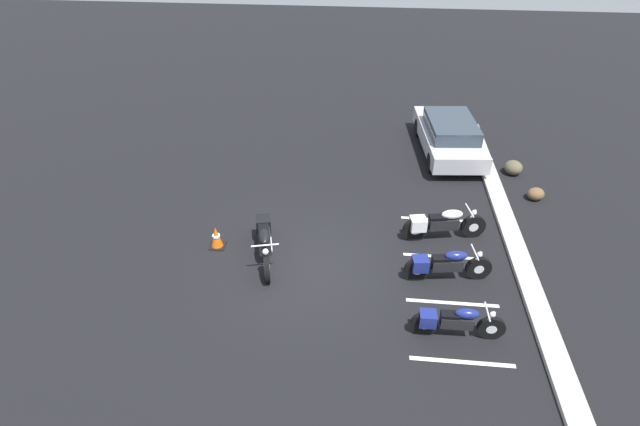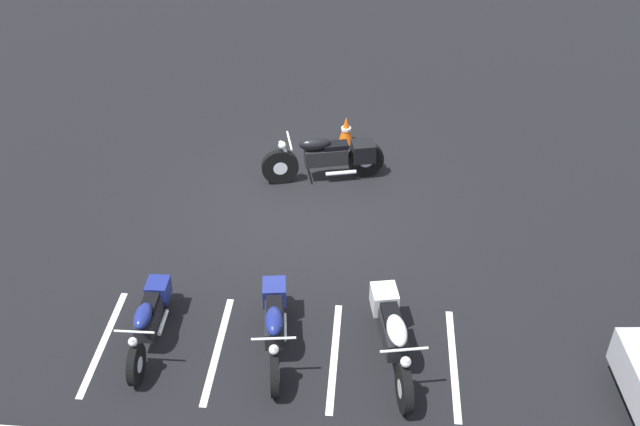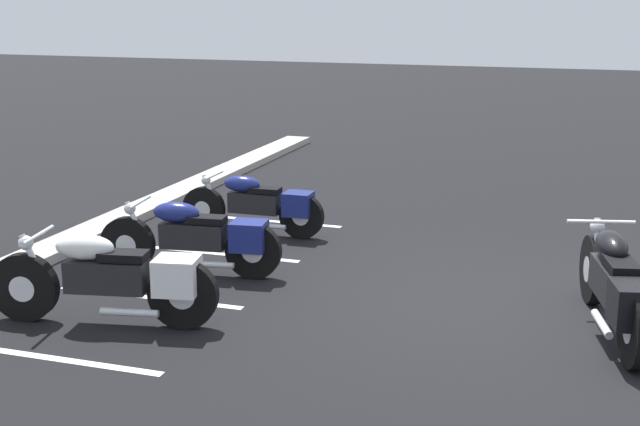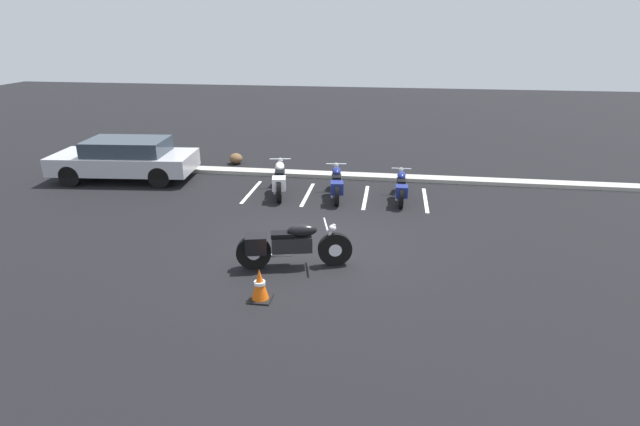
% 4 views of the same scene
% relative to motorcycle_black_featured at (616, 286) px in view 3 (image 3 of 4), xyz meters
% --- Properties ---
extents(ground, '(60.00, 60.00, 0.00)m').
position_rel_motorcycle_black_featured_xyz_m(ground, '(0.39, 1.05, -0.49)').
color(ground, black).
extents(motorcycle_black_featured, '(2.30, 0.89, 0.92)m').
position_rel_motorcycle_black_featured_xyz_m(motorcycle_black_featured, '(0.00, 0.00, 0.00)').
color(motorcycle_black_featured, black).
rests_on(motorcycle_black_featured, ground).
extents(parked_bike_0, '(0.78, 2.22, 0.88)m').
position_rel_motorcycle_black_featured_xyz_m(parked_bike_0, '(-1.19, 4.50, -0.02)').
color(parked_bike_0, black).
rests_on(parked_bike_0, ground).
extents(parked_bike_1, '(0.65, 2.10, 0.83)m').
position_rel_motorcycle_black_featured_xyz_m(parked_bike_1, '(0.46, 4.42, -0.05)').
color(parked_bike_1, black).
rests_on(parked_bike_1, ground).
extents(parked_bike_2, '(0.55, 1.96, 0.77)m').
position_rel_motorcycle_black_featured_xyz_m(parked_bike_2, '(2.26, 4.43, -0.08)').
color(parked_bike_2, black).
rests_on(parked_bike_2, ground).
extents(concrete_curb, '(18.00, 0.50, 0.12)m').
position_rel_motorcycle_black_featured_xyz_m(concrete_curb, '(0.39, 6.46, -0.43)').
color(concrete_curb, '#A8A399').
rests_on(concrete_curb, ground).
extents(stall_line_0, '(0.10, 2.10, 0.00)m').
position_rel_motorcycle_black_featured_xyz_m(stall_line_0, '(-2.08, 4.58, -0.49)').
color(stall_line_0, white).
rests_on(stall_line_0, ground).
extents(stall_line_1, '(0.10, 2.10, 0.00)m').
position_rel_motorcycle_black_featured_xyz_m(stall_line_1, '(-0.40, 4.58, -0.49)').
color(stall_line_1, white).
rests_on(stall_line_1, ground).
extents(stall_line_2, '(0.10, 2.10, 0.00)m').
position_rel_motorcycle_black_featured_xyz_m(stall_line_2, '(1.28, 4.58, -0.49)').
color(stall_line_2, white).
rests_on(stall_line_2, ground).
extents(stall_line_3, '(0.10, 2.10, 0.00)m').
position_rel_motorcycle_black_featured_xyz_m(stall_line_3, '(2.96, 4.58, -0.49)').
color(stall_line_3, white).
rests_on(stall_line_3, ground).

